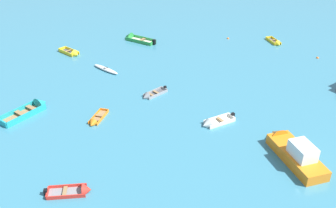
{
  "coord_description": "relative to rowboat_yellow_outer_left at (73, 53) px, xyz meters",
  "views": [
    {
      "loc": [
        0.58,
        -6.9,
        17.38
      ],
      "look_at": [
        0.0,
        22.71,
        0.15
      ],
      "focal_mm": 40.19,
      "sensor_mm": 36.0,
      "label": 1
    }
  ],
  "objects": [
    {
      "name": "kayak_white_midfield_left",
      "position": [
        4.64,
        -4.32,
        -0.0
      ],
      "size": [
        3.23,
        2.82,
        0.35
      ],
      "color": "white",
      "rests_on": "ground_plane"
    },
    {
      "name": "mooring_buoy_between_boats_left",
      "position": [
        19.09,
        5.79,
        -0.17
      ],
      "size": [
        0.31,
        0.31,
        0.31
      ],
      "primitive_type": "sphere",
      "color": "orange",
      "rests_on": "ground_plane"
    },
    {
      "name": "rowboat_grey_near_left",
      "position": [
        9.8,
        -10.05,
        -0.05
      ],
      "size": [
        2.55,
        2.54,
        0.85
      ],
      "color": "#4C4C51",
      "rests_on": "ground_plane"
    },
    {
      "name": "rowboat_yellow_outer_left",
      "position": [
        0.0,
        0.0,
        0.0
      ],
      "size": [
        3.03,
        2.77,
        0.97
      ],
      "color": "#4C4C51",
      "rests_on": "ground_plane"
    },
    {
      "name": "mooring_buoy_near_foreground",
      "position": [
        28.76,
        -0.46,
        -0.17
      ],
      "size": [
        0.33,
        0.33,
        0.33
      ],
      "primitive_type": "sphere",
      "color": "orange",
      "rests_on": "ground_plane"
    },
    {
      "name": "rowboat_orange_back_row_center",
      "position": [
        5.4,
        -14.67,
        -0.06
      ],
      "size": [
        1.5,
        2.85,
        0.76
      ],
      "color": "#99754C",
      "rests_on": "ground_plane"
    },
    {
      "name": "rowboat_red_near_right",
      "position": [
        5.9,
        -23.06,
        -0.04
      ],
      "size": [
        3.08,
        1.37,
        0.97
      ],
      "color": "gray",
      "rests_on": "ground_plane"
    },
    {
      "name": "rowboat_green_far_right",
      "position": [
        6.77,
        5.14,
        0.03
      ],
      "size": [
        4.48,
        3.42,
        1.27
      ],
      "color": "beige",
      "rests_on": "ground_plane"
    },
    {
      "name": "motor_launch_orange_back_row_right",
      "position": [
        20.86,
        -19.07,
        0.42
      ],
      "size": [
        3.49,
        6.18,
        2.14
      ],
      "color": "orange",
      "rests_on": "ground_plane"
    },
    {
      "name": "rowboat_white_midfield_right",
      "position": [
        15.34,
        -14.82,
        -0.01
      ],
      "size": [
        3.08,
        2.33,
        0.94
      ],
      "color": "beige",
      "rests_on": "ground_plane"
    },
    {
      "name": "rowboat_turquoise_far_back",
      "position": [
        -0.46,
        -12.82,
        0.07
      ],
      "size": [
        3.7,
        4.45,
        1.3
      ],
      "color": "#99754C",
      "rests_on": "ground_plane"
    },
    {
      "name": "rowboat_yellow_cluster_outer",
      "position": [
        24.95,
        4.0,
        -0.03
      ],
      "size": [
        1.61,
        3.02,
        0.82
      ],
      "color": "#4C4C51",
      "rests_on": "ground_plane"
    }
  ]
}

